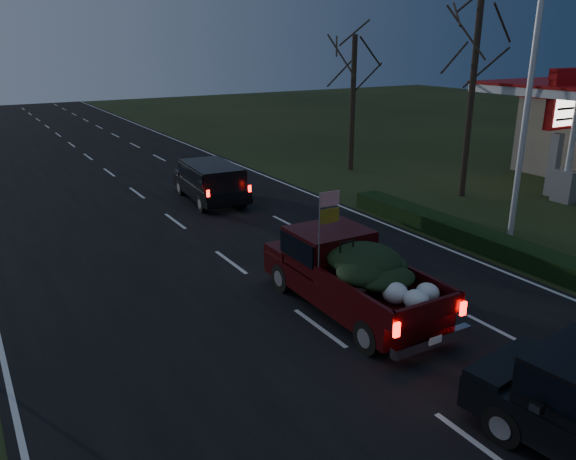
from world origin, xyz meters
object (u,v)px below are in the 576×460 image
gas_price_pylon (562,111)px  pickup_truck (350,270)px  lead_suv (211,179)px  light_pole (531,79)px

gas_price_pylon → pickup_truck: gas_price_pylon is taller
pickup_truck → lead_suv: size_ratio=1.15×
gas_price_pylon → lead_suv: 15.52m
light_pole → pickup_truck: bearing=-169.6°
gas_price_pylon → pickup_truck: size_ratio=1.00×
gas_price_pylon → pickup_truck: (-14.75, -4.51, -2.68)m
lead_suv → light_pole: bearing=-50.1°
light_pole → gas_price_pylon: (6.50, 2.99, -1.71)m
lead_suv → gas_price_pylon: bearing=-22.7°
gas_price_pylon → pickup_truck: 15.65m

